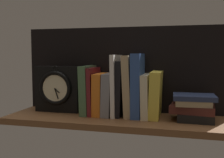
% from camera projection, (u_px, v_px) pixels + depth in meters
% --- Properties ---
extents(ground_plane, '(0.93, 0.27, 0.03)m').
position_uv_depth(ground_plane, '(119.00, 120.00, 1.10)').
color(ground_plane, brown).
extents(back_panel, '(0.93, 0.01, 0.38)m').
position_uv_depth(back_panel, '(125.00, 70.00, 1.20)').
color(back_panel, black).
rests_on(back_panel, ground_plane).
extents(book_green_romantic, '(0.04, 0.15, 0.21)m').
position_uv_depth(book_green_romantic, '(88.00, 90.00, 1.16)').
color(book_green_romantic, '#476B44').
rests_on(book_green_romantic, ground_plane).
extents(book_maroon_dawkins, '(0.02, 0.15, 0.20)m').
position_uv_depth(book_maroon_dawkins, '(94.00, 91.00, 1.16)').
color(book_maroon_dawkins, maroon).
rests_on(book_maroon_dawkins, ground_plane).
extents(book_orange_pandolfini, '(0.04, 0.15, 0.18)m').
position_uv_depth(book_orange_pandolfini, '(101.00, 94.00, 1.15)').
color(book_orange_pandolfini, orange).
rests_on(book_orange_pandolfini, ground_plane).
extents(book_gray_chess, '(0.04, 0.16, 0.18)m').
position_uv_depth(book_gray_chess, '(110.00, 94.00, 1.14)').
color(book_gray_chess, gray).
rests_on(book_gray_chess, ground_plane).
extents(book_white_catcher, '(0.02, 0.16, 0.25)m').
position_uv_depth(book_white_catcher, '(117.00, 85.00, 1.13)').
color(book_white_catcher, silver).
rests_on(book_white_catcher, ground_plane).
extents(book_black_skeptic, '(0.03, 0.14, 0.23)m').
position_uv_depth(book_black_skeptic, '(122.00, 88.00, 1.12)').
color(book_black_skeptic, black).
rests_on(book_black_skeptic, ground_plane).
extents(book_tan_shortstories, '(0.04, 0.14, 0.25)m').
position_uv_depth(book_tan_shortstories, '(129.00, 86.00, 1.12)').
color(book_tan_shortstories, tan).
rests_on(book_tan_shortstories, ground_plane).
extents(book_blue_modern, '(0.04, 0.15, 0.26)m').
position_uv_depth(book_blue_modern, '(138.00, 85.00, 1.11)').
color(book_blue_modern, '#2D4C8E').
rests_on(book_blue_modern, ground_plane).
extents(book_cream_twain, '(0.03, 0.17, 0.17)m').
position_uv_depth(book_cream_twain, '(146.00, 96.00, 1.10)').
color(book_cream_twain, beige).
rests_on(book_cream_twain, ground_plane).
extents(book_yellow_seinlanguage, '(0.05, 0.16, 0.19)m').
position_uv_depth(book_yellow_seinlanguage, '(156.00, 94.00, 1.09)').
color(book_yellow_seinlanguage, gold).
rests_on(book_yellow_seinlanguage, ground_plane).
extents(framed_clock, '(0.20, 0.06, 0.21)m').
position_uv_depth(framed_clock, '(57.00, 89.00, 1.20)').
color(framed_clock, black).
rests_on(framed_clock, ground_plane).
extents(book_stack_side, '(0.17, 0.13, 0.10)m').
position_uv_depth(book_stack_side, '(194.00, 107.00, 1.03)').
color(book_stack_side, black).
rests_on(book_stack_side, ground_plane).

